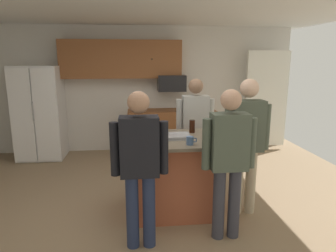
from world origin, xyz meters
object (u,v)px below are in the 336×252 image
Objects in this scene: person_guest_left at (195,126)px; glass_dark_ale at (207,135)px; mug_blue_stoneware at (159,139)px; mug_ceramic_white at (190,141)px; microwave_over_range at (171,83)px; person_host_foreground at (247,138)px; serving_tray at (172,136)px; person_guest_by_door at (140,161)px; glass_pilsner at (165,128)px; refrigerator at (40,113)px; glass_stout_tall at (192,126)px; kitchen_island at (171,174)px; tumbler_amber at (142,129)px; person_guest_right at (229,156)px.

person_guest_left is 12.06× the size of glass_dark_ale.
mug_ceramic_white is at bearing -11.85° from mug_blue_stoneware.
microwave_over_range is 2.82m from person_host_foreground.
mug_ceramic_white is at bearing -63.36° from serving_tray.
person_guest_by_door reaches higher than mug_ceramic_white.
glass_pilsner is 0.31m from serving_tray.
refrigerator is 3.09m from glass_pilsner.
glass_dark_ale is at bearing 29.94° from person_guest_left.
mug_blue_stoneware is (-0.58, -0.09, -0.01)m from glass_dark_ale.
glass_stout_tall is (0.00, -2.29, -0.40)m from microwave_over_range.
refrigerator is at bearing 136.55° from glass_pilsner.
microwave_over_range is 4.46× the size of mug_ceramic_white.
glass_stout_tall is (0.72, 1.00, 0.12)m from person_guest_by_door.
tumbler_amber is at bearing 146.07° from kitchen_island.
glass_stout_tall is at bearing 16.02° from person_guest_left.
person_guest_left reaches higher than tumbler_amber.
tumbler_amber is 0.44m from serving_tray.
glass_pilsner is at bearing 109.72° from mug_ceramic_white.
mug_ceramic_white is 0.29× the size of serving_tray.
refrigerator is 2.92m from tumbler_amber.
kitchen_island is at bearing -0.00° from person_guest_right.
refrigerator is 3.22m from person_guest_left.
glass_pilsner is at bearing 77.43° from mug_blue_stoneware.
person_guest_by_door reaches higher than tumbler_amber.
microwave_over_range is at bearing 73.80° from tumbler_amber.
mug_ceramic_white is (-0.34, 0.36, 0.08)m from person_guest_right.
serving_tray is (-0.51, 0.68, 0.05)m from person_guest_right.
tumbler_amber is (-1.26, 0.41, 0.06)m from person_host_foreground.
person_guest_by_door is 0.96× the size of person_host_foreground.
person_guest_left is 0.66m from glass_pilsner.
tumbler_amber is at bearing 111.03° from mug_blue_stoneware.
kitchen_island is 0.61m from mug_blue_stoneware.
person_guest_left reaches higher than glass_stout_tall.
person_guest_right is (-0.38, -0.51, -0.05)m from person_host_foreground.
glass_pilsner is (0.36, 1.05, 0.09)m from person_guest_by_door.
person_host_foreground is 1.07m from mug_blue_stoneware.
person_guest_by_door is at bearing -119.14° from serving_tray.
mug_blue_stoneware is (0.19, -0.49, -0.02)m from tumbler_amber.
person_guest_left is (0.14, -1.81, -0.50)m from microwave_over_range.
person_guest_by_door reaches higher than serving_tray.
glass_dark_ale reaches higher than kitchen_island.
person_guest_left is at bearing -85.73° from microwave_over_range.
glass_pilsner is (-0.49, -0.43, 0.08)m from person_guest_left.
tumbler_amber is 0.53m from mug_blue_stoneware.
person_guest_right is (0.21, -3.22, -0.51)m from microwave_over_range.
microwave_over_range is 2.32m from glass_stout_tall.
refrigerator is 14.64× the size of glass_pilsner.
serving_tray is (-0.30, -2.54, -0.47)m from microwave_over_range.
person_guest_left reaches higher than glass_pilsner.
person_guest_by_door is at bearing -108.89° from glass_pilsner.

